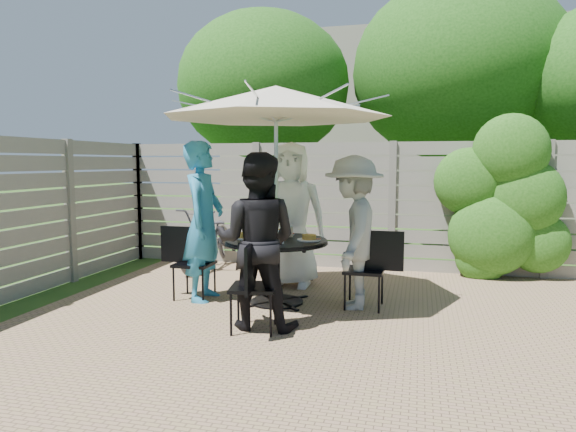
% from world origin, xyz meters
% --- Properties ---
extents(backyard_envelope, '(60.00, 60.00, 5.00)m').
position_xyz_m(backyard_envelope, '(0.09, 10.29, 2.61)').
color(backyard_envelope, '#2A4E18').
rests_on(backyard_envelope, ground).
extents(patio_table, '(1.15, 1.15, 0.72)m').
position_xyz_m(patio_table, '(-1.12, 0.95, 0.50)').
color(patio_table, black).
rests_on(patio_table, ground).
extents(umbrella, '(2.56, 2.56, 2.36)m').
position_xyz_m(umbrella, '(-1.12, 0.95, 2.18)').
color(umbrella, silver).
rests_on(umbrella, ground).
extents(chair_back, '(0.50, 0.71, 0.97)m').
position_xyz_m(chair_back, '(-1.17, 1.92, 0.29)').
color(chair_back, black).
rests_on(chair_back, ground).
extents(person_back, '(0.91, 0.62, 1.80)m').
position_xyz_m(person_back, '(-1.17, 1.78, 0.90)').
color(person_back, white).
rests_on(person_back, ground).
extents(chair_left, '(0.60, 0.40, 0.83)m').
position_xyz_m(chair_left, '(-2.09, 0.90, 0.25)').
color(chair_left, black).
rests_on(chair_left, ground).
extents(person_left, '(0.46, 0.67, 1.79)m').
position_xyz_m(person_left, '(-1.95, 0.91, 0.89)').
color(person_left, teal).
rests_on(person_left, ground).
extents(chair_front, '(0.47, 0.64, 0.85)m').
position_xyz_m(chair_front, '(-1.07, -0.01, 0.26)').
color(chair_front, black).
rests_on(chair_front, ground).
extents(person_front, '(0.83, 0.66, 1.65)m').
position_xyz_m(person_front, '(-1.08, 0.13, 0.82)').
color(person_front, black).
rests_on(person_front, ground).
extents(chair_right, '(0.61, 0.41, 0.85)m').
position_xyz_m(chair_right, '(-0.16, 1.01, 0.25)').
color(chair_right, black).
rests_on(chair_right, ground).
extents(person_right, '(0.66, 1.08, 1.63)m').
position_xyz_m(person_right, '(-0.29, 1.00, 0.81)').
color(person_right, '#969894').
rests_on(person_right, ground).
extents(plate_back, '(0.26, 0.26, 0.06)m').
position_xyz_m(plate_back, '(-1.14, 1.31, 0.74)').
color(plate_back, white).
rests_on(plate_back, patio_table).
extents(plate_left, '(0.26, 0.26, 0.06)m').
position_xyz_m(plate_left, '(-1.48, 0.94, 0.74)').
color(plate_left, white).
rests_on(plate_left, patio_table).
extents(plate_front, '(0.26, 0.26, 0.06)m').
position_xyz_m(plate_front, '(-1.10, 0.60, 0.74)').
color(plate_front, white).
rests_on(plate_front, patio_table).
extents(plate_right, '(0.26, 0.26, 0.06)m').
position_xyz_m(plate_right, '(-0.76, 0.97, 0.74)').
color(plate_right, white).
rests_on(plate_right, patio_table).
extents(glass_back, '(0.07, 0.07, 0.14)m').
position_xyz_m(glass_back, '(-1.24, 1.21, 0.79)').
color(glass_back, silver).
rests_on(glass_back, patio_table).
extents(glass_left, '(0.07, 0.07, 0.14)m').
position_xyz_m(glass_left, '(-1.38, 0.84, 0.79)').
color(glass_left, silver).
rests_on(glass_left, patio_table).
extents(glass_front, '(0.07, 0.07, 0.14)m').
position_xyz_m(glass_front, '(-1.00, 0.70, 0.79)').
color(glass_front, silver).
rests_on(glass_front, patio_table).
extents(syrup_jug, '(0.09, 0.09, 0.16)m').
position_xyz_m(syrup_jug, '(-1.19, 1.00, 0.80)').
color(syrup_jug, '#59280C').
rests_on(syrup_jug, patio_table).
extents(coffee_cup, '(0.08, 0.08, 0.12)m').
position_xyz_m(coffee_cup, '(-1.03, 1.18, 0.78)').
color(coffee_cup, '#C6B293').
rests_on(coffee_cup, patio_table).
extents(bicycle, '(0.75, 1.77, 0.91)m').
position_xyz_m(bicycle, '(-2.58, 2.60, 0.45)').
color(bicycle, '#333338').
rests_on(bicycle, ground).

